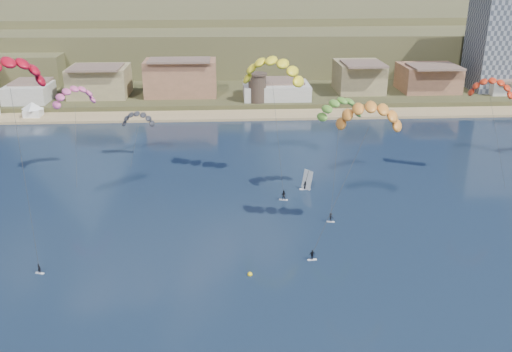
# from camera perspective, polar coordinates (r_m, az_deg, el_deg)

# --- Properties ---
(beach) EXTENTS (2200.00, 12.00, 0.90)m
(beach) POSITION_cam_1_polar(r_m,az_deg,el_deg) (159.01, -1.51, 6.31)
(beach) COLOR tan
(beach) RESTS_ON ground
(land) EXTENTS (2200.00, 900.00, 4.00)m
(land) POSITION_cam_1_polar(r_m,az_deg,el_deg) (609.08, -2.93, 17.21)
(land) COLOR #4D442A
(land) RESTS_ON ground
(foothills) EXTENTS (940.00, 210.00, 18.00)m
(foothills) POSITION_cam_1_polar(r_m,az_deg,el_deg) (283.24, 2.32, 14.64)
(foothills) COLOR brown
(foothills) RESTS_ON ground
(town) EXTENTS (400.00, 24.00, 12.00)m
(town) POSITION_cam_1_polar(r_m,az_deg,el_deg) (176.44, -14.99, 9.67)
(town) COLOR beige
(town) RESTS_ON ground
(apartment_tower) EXTENTS (20.00, 16.00, 32.00)m
(apartment_tower) POSITION_cam_1_polar(r_m,az_deg,el_deg) (198.51, 24.22, 12.65)
(apartment_tower) COLOR gray
(apartment_tower) RESTS_ON ground
(watchtower) EXTENTS (5.82, 5.82, 8.60)m
(watchtower) POSITION_cam_1_polar(r_m,az_deg,el_deg) (165.59, 0.13, 9.09)
(watchtower) COLOR #47382D
(watchtower) RESTS_ON ground
(kitesurfer_red) EXTENTS (11.00, 13.61, 29.90)m
(kitesurfer_red) POSITION_cam_1_polar(r_m,az_deg,el_deg) (84.24, -24.19, 10.03)
(kitesurfer_red) COLOR silver
(kitesurfer_red) RESTS_ON ground
(kitesurfer_yellow) EXTENTS (13.29, 15.93, 26.00)m
(kitesurfer_yellow) POSITION_cam_1_polar(r_m,az_deg,el_deg) (105.91, 1.73, 11.16)
(kitesurfer_yellow) COLOR silver
(kitesurfer_yellow) RESTS_ON ground
(kitesurfer_orange) EXTENTS (15.33, 11.86, 23.81)m
(kitesurfer_orange) POSITION_cam_1_polar(r_m,az_deg,el_deg) (84.78, 11.59, 6.52)
(kitesurfer_orange) COLOR silver
(kitesurfer_orange) RESTS_ON ground
(kitesurfer_green) EXTENTS (9.51, 15.08, 20.64)m
(kitesurfer_green) POSITION_cam_1_polar(r_m,az_deg,el_deg) (99.85, 8.65, 7.14)
(kitesurfer_green) COLOR silver
(kitesurfer_green) RESTS_ON ground
(distant_kite_pink) EXTENTS (9.22, 8.01, 19.90)m
(distant_kite_pink) POSITION_cam_1_polar(r_m,az_deg,el_deg) (115.09, -18.20, 8.13)
(distant_kite_pink) COLOR #262626
(distant_kite_pink) RESTS_ON ground
(distant_kite_dark) EXTENTS (7.66, 5.71, 12.71)m
(distant_kite_dark) POSITION_cam_1_polar(r_m,az_deg,el_deg) (124.35, -12.06, 6.01)
(distant_kite_dark) COLOR #262626
(distant_kite_dark) RESTS_ON ground
(distant_kite_orange) EXTENTS (9.22, 7.32, 21.47)m
(distant_kite_orange) POSITION_cam_1_polar(r_m,az_deg,el_deg) (117.72, 23.04, 8.65)
(distant_kite_orange) COLOR #262626
(distant_kite_orange) RESTS_ON ground
(windsurfer) EXTENTS (2.14, 2.32, 3.81)m
(windsurfer) POSITION_cam_1_polar(r_m,az_deg,el_deg) (106.72, 5.15, -0.77)
(windsurfer) COLOR silver
(windsurfer) RESTS_ON ground
(buoy) EXTENTS (0.70, 0.70, 0.70)m
(buoy) POSITION_cam_1_polar(r_m,az_deg,el_deg) (78.62, -0.63, -10.05)
(buoy) COLOR yellow
(buoy) RESTS_ON ground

